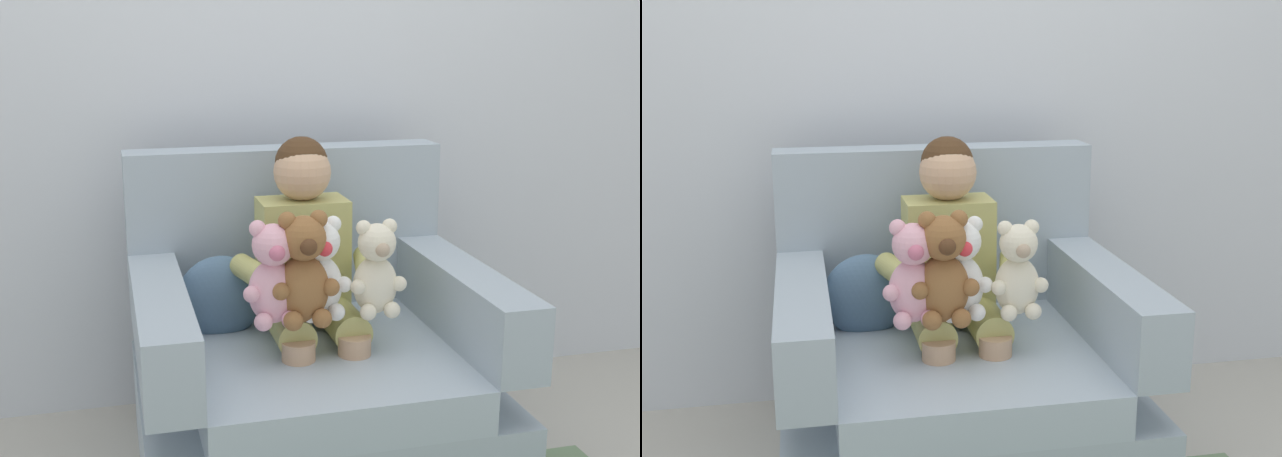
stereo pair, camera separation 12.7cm
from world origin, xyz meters
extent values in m
cube|color=silver|center=(0.00, 0.65, 1.30)|extent=(6.00, 0.10, 2.60)
cube|color=#9EADBC|center=(0.00, 0.00, 0.15)|extent=(1.01, 0.90, 0.30)
cube|color=#A6B6C6|center=(0.00, -0.07, 0.36)|extent=(0.73, 0.76, 0.12)
cube|color=#9EADBC|center=(0.00, 0.38, 0.67)|extent=(1.01, 0.14, 0.52)
cube|color=#9EADBC|center=(-0.44, -0.07, 0.52)|extent=(0.14, 0.76, 0.21)
cube|color=#9EADBC|center=(0.44, -0.07, 0.52)|extent=(0.14, 0.76, 0.21)
cube|color=tan|center=(0.00, 0.14, 0.64)|extent=(0.26, 0.16, 0.34)
sphere|color=tan|center=(0.00, 0.14, 0.89)|extent=(0.17, 0.17, 0.17)
sphere|color=#472D19|center=(0.00, 0.15, 0.92)|extent=(0.16, 0.16, 0.16)
cylinder|color=tan|center=(-0.08, 0.01, 0.47)|extent=(0.11, 0.26, 0.11)
cylinder|color=tan|center=(-0.08, -0.12, 0.32)|extent=(0.09, 0.09, 0.30)
cylinder|color=tan|center=(0.08, 0.01, 0.47)|extent=(0.11, 0.26, 0.11)
cylinder|color=tan|center=(0.08, -0.12, 0.32)|extent=(0.09, 0.09, 0.30)
cylinder|color=tan|center=(-0.16, 0.02, 0.62)|extent=(0.13, 0.27, 0.07)
cylinder|color=tan|center=(0.16, 0.02, 0.62)|extent=(0.13, 0.27, 0.07)
ellipsoid|color=white|center=(-0.01, -0.08, 0.61)|extent=(0.13, 0.11, 0.17)
sphere|color=white|center=(-0.01, -0.09, 0.74)|extent=(0.11, 0.11, 0.11)
sphere|color=#DB333D|center=(-0.01, -0.14, 0.73)|extent=(0.04, 0.04, 0.04)
sphere|color=white|center=(-0.04, -0.08, 0.79)|extent=(0.04, 0.04, 0.04)
sphere|color=white|center=(-0.07, -0.11, 0.62)|extent=(0.04, 0.04, 0.04)
sphere|color=white|center=(-0.04, -0.13, 0.55)|extent=(0.05, 0.05, 0.05)
sphere|color=white|center=(0.03, -0.08, 0.79)|extent=(0.04, 0.04, 0.04)
sphere|color=white|center=(0.06, -0.11, 0.62)|extent=(0.04, 0.04, 0.04)
sphere|color=white|center=(0.03, -0.13, 0.55)|extent=(0.05, 0.05, 0.05)
ellipsoid|color=silver|center=(0.15, -0.10, 0.61)|extent=(0.13, 0.11, 0.16)
sphere|color=silver|center=(0.15, -0.11, 0.73)|extent=(0.11, 0.11, 0.11)
sphere|color=tan|center=(0.15, -0.16, 0.72)|extent=(0.04, 0.04, 0.04)
sphere|color=silver|center=(0.11, -0.11, 0.77)|extent=(0.04, 0.04, 0.04)
sphere|color=silver|center=(0.09, -0.13, 0.62)|extent=(0.04, 0.04, 0.04)
sphere|color=silver|center=(0.11, -0.15, 0.55)|extent=(0.05, 0.05, 0.05)
sphere|color=silver|center=(0.19, -0.11, 0.77)|extent=(0.04, 0.04, 0.04)
sphere|color=silver|center=(0.21, -0.13, 0.62)|extent=(0.04, 0.04, 0.04)
sphere|color=silver|center=(0.18, -0.15, 0.55)|extent=(0.05, 0.05, 0.05)
ellipsoid|color=#EAA8BC|center=(-0.14, -0.11, 0.61)|extent=(0.13, 0.11, 0.18)
sphere|color=#EAA8BC|center=(-0.14, -0.12, 0.75)|extent=(0.11, 0.11, 0.11)
sphere|color=#CC6684|center=(-0.14, -0.17, 0.74)|extent=(0.04, 0.04, 0.04)
sphere|color=#EAA8BC|center=(-0.18, -0.11, 0.79)|extent=(0.05, 0.05, 0.05)
sphere|color=#EAA8BC|center=(-0.20, -0.14, 0.62)|extent=(0.05, 0.05, 0.05)
sphere|color=#EAA8BC|center=(-0.18, -0.16, 0.55)|extent=(0.05, 0.05, 0.05)
sphere|color=#EAA8BC|center=(-0.10, -0.11, 0.79)|extent=(0.05, 0.05, 0.05)
sphere|color=#EAA8BC|center=(-0.08, -0.14, 0.62)|extent=(0.05, 0.05, 0.05)
sphere|color=#EAA8BC|center=(-0.10, -0.16, 0.55)|extent=(0.05, 0.05, 0.05)
ellipsoid|color=brown|center=(-0.06, -0.12, 0.62)|extent=(0.14, 0.12, 0.19)
sphere|color=brown|center=(-0.06, -0.13, 0.76)|extent=(0.12, 0.12, 0.12)
sphere|color=#4C2D19|center=(-0.06, -0.19, 0.75)|extent=(0.05, 0.05, 0.05)
sphere|color=brown|center=(-0.10, -0.12, 0.81)|extent=(0.05, 0.05, 0.05)
sphere|color=brown|center=(-0.13, -0.16, 0.63)|extent=(0.05, 0.05, 0.05)
sphere|color=brown|center=(-0.10, -0.17, 0.55)|extent=(0.05, 0.05, 0.05)
sphere|color=brown|center=(-0.02, -0.12, 0.81)|extent=(0.05, 0.05, 0.05)
sphere|color=brown|center=(0.01, -0.16, 0.63)|extent=(0.05, 0.05, 0.05)
sphere|color=brown|center=(-0.02, -0.17, 0.55)|extent=(0.05, 0.05, 0.05)
ellipsoid|color=slate|center=(-0.25, 0.17, 0.52)|extent=(0.26, 0.12, 0.26)
camera|label=1|loc=(-0.55, -2.17, 1.31)|focal=46.21mm
camera|label=2|loc=(-0.43, -2.20, 1.31)|focal=46.21mm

